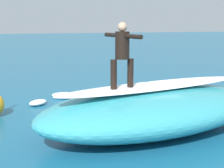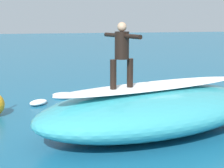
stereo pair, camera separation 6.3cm
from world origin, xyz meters
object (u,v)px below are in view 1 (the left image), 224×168
at_px(surfboard_riding, 122,90).
at_px(surfer_paddling, 104,101).
at_px(surfboard_paddling, 105,105).
at_px(surfer_riding, 122,50).

relative_size(surfboard_riding, surfer_paddling, 1.31).
bearing_deg(surfboard_paddling, surfer_riding, -153.53).
relative_size(surfer_riding, surfer_paddling, 1.09).
distance_m(surfboard_riding, surfer_paddling, 3.22).
bearing_deg(surfer_paddling, surfboard_paddling, 0.00).
xyz_separation_m(surfer_riding, surfer_paddling, (-0.25, -3.06, -1.93)).
bearing_deg(surfboard_paddling, surfer_paddling, -180.00).
distance_m(surfer_riding, surfer_paddling, 3.63).
bearing_deg(surfboard_riding, surfer_riding, 58.97).
height_order(surfer_riding, surfer_paddling, surfer_riding).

